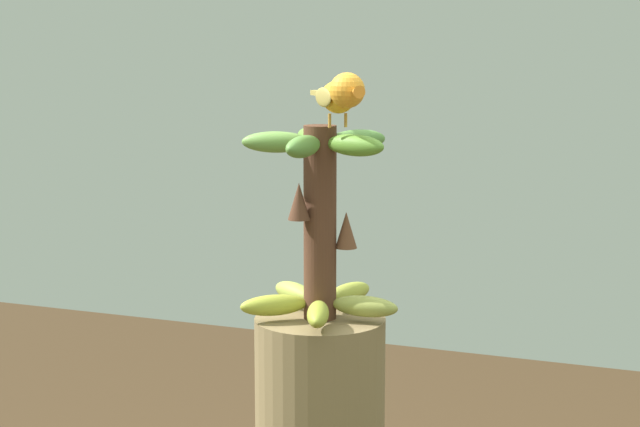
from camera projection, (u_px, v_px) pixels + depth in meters
banana_bunch at (320, 223)px, 1.77m from camera, size 0.27×0.26×0.32m
perched_bird at (341, 94)px, 1.68m from camera, size 0.16×0.14×0.09m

